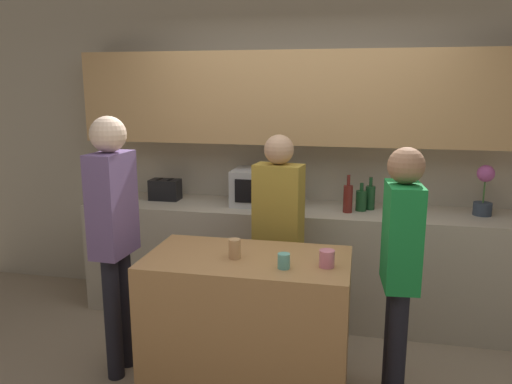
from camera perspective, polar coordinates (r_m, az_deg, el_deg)
back_wall at (r=4.30m, az=5.43°, el=6.85°), size 6.40×0.40×2.70m
back_counter at (r=4.27m, az=4.71°, el=-7.91°), size 3.60×0.62×0.94m
kitchen_island at (r=3.24m, az=-0.95°, el=-14.99°), size 1.24×0.68×0.91m
microwave at (r=4.20m, az=0.93°, el=0.56°), size 0.52×0.39×0.30m
toaster at (r=4.47m, az=-10.34°, el=0.28°), size 0.26×0.16×0.18m
potted_plant at (r=4.23m, az=24.63°, el=0.18°), size 0.14×0.14×0.40m
bottle_0 at (r=4.01m, az=10.46°, el=-0.70°), size 0.07×0.07×0.30m
bottle_1 at (r=4.09m, az=11.92°, el=-0.92°), size 0.09×0.09×0.23m
bottle_2 at (r=4.16m, az=12.92°, el=-0.56°), size 0.08×0.08×0.27m
cup_0 at (r=2.90m, az=8.10°, el=-7.54°), size 0.09×0.09×0.10m
cup_1 at (r=2.86m, az=3.20°, el=-7.88°), size 0.07×0.07×0.09m
cup_2 at (r=3.01m, az=-2.45°, el=-6.50°), size 0.07×0.07×0.12m
person_left at (r=3.59m, az=2.55°, el=-3.82°), size 0.36×0.24×1.59m
person_center at (r=3.36m, az=-15.97°, el=-3.57°), size 0.23×0.35×1.74m
person_right at (r=3.05m, az=16.17°, el=-7.27°), size 0.21×0.35×1.59m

